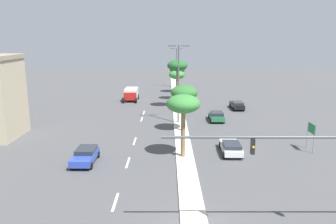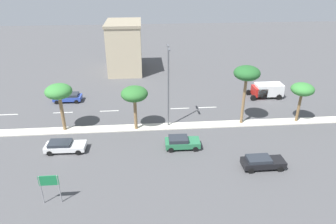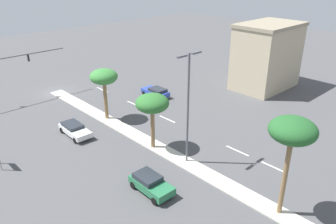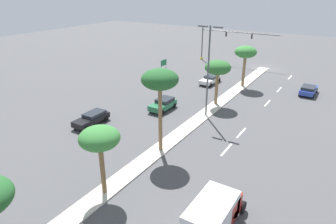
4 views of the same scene
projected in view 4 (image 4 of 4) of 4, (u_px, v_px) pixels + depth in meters
ground_plane at (187, 128)px, 34.15m from camera, size 160.00×160.00×0.00m
median_curb at (139, 165)px, 27.11m from camera, size 1.80×80.61×0.12m
lane_stripe_outboard at (290, 77)px, 52.83m from camera, size 0.20×2.80×0.01m
lane_stripe_mid at (279, 90)px, 46.71m from camera, size 0.20×2.80×0.01m
lane_stripe_far at (267, 103)px, 41.43m from camera, size 0.20×2.80×0.01m
lane_stripe_trailing at (241, 133)px, 33.13m from camera, size 0.20×2.80×0.01m
lane_stripe_front at (227, 150)px, 29.76m from camera, size 0.20×2.80×0.01m
traffic_signal_gantry at (220, 41)px, 61.93m from camera, size 15.98×0.53×6.82m
directional_road_sign at (164, 64)px, 52.43m from camera, size 0.10×1.75×3.01m
palm_tree_far at (246, 53)px, 46.07m from camera, size 3.32×3.32×6.31m
palm_tree_right at (218, 68)px, 39.16m from camera, size 3.40×3.40×5.89m
palm_tree_rear at (160, 81)px, 26.89m from camera, size 3.38×3.38×8.05m
palm_tree_center at (100, 139)px, 21.77m from camera, size 3.02×3.02×5.53m
street_lamp_left at (208, 66)px, 34.97m from camera, size 2.90×0.24×10.73m
sedan_green_rear at (163, 104)px, 38.99m from camera, size 2.06×4.10×1.44m
sedan_black_left at (92, 118)px, 34.93m from camera, size 1.91×4.53×1.34m
sedan_blue_leading at (308, 90)px, 44.43m from camera, size 2.11×4.32×1.36m
sedan_white_mid at (210, 79)px, 49.48m from camera, size 2.11×4.65×1.26m
box_truck at (214, 212)px, 19.73m from camera, size 2.58×5.47×2.31m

